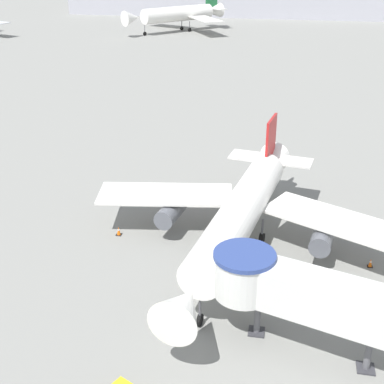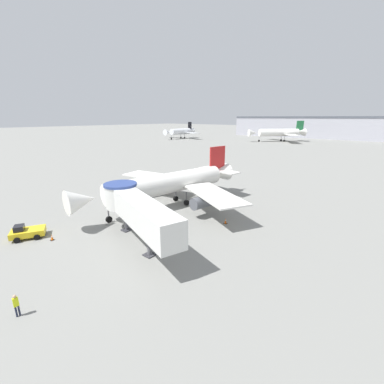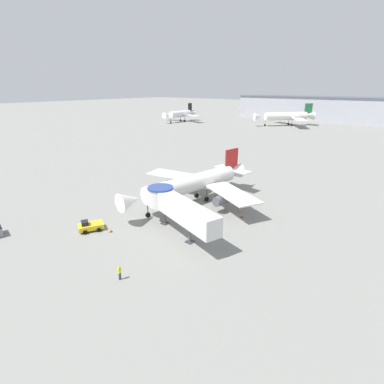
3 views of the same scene
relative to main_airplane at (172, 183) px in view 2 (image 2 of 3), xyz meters
name	(u,v)px [view 2 (image 2 of 3)]	position (x,y,z in m)	size (l,w,h in m)	color
ground_plane	(154,217)	(1.47, -5.21, -3.75)	(800.00, 800.00, 0.00)	gray
main_airplane	(172,183)	(0.00, 0.00, 0.00)	(28.00, 29.00, 8.82)	white
jet_bridge	(135,207)	(5.77, -11.71, 0.52)	(15.84, 7.45, 5.95)	silver
pushback_tug_yellow	(27,232)	(-5.05, -19.49, -3.02)	(3.53, 4.20, 1.67)	yellow
traffic_cone_near_nose	(52,238)	(-2.13, -17.91, -3.43)	(0.41, 0.41, 0.68)	black
traffic_cone_port_wing	(132,190)	(-11.15, 0.46, -3.36)	(0.50, 0.50, 0.82)	black
traffic_cone_starboard_wing	(226,221)	(10.73, -0.64, -3.40)	(0.45, 0.45, 0.74)	black
ground_crew_marshaller	(16,304)	(8.52, -24.57, -2.72)	(0.24, 0.36, 1.79)	#1E2338
background_jet_green_tail	(280,133)	(-32.11, 122.74, 1.42)	(28.86, 30.17, 11.86)	white
background_jet_black_tail	(181,131)	(-90.86, 101.06, 0.93)	(29.23, 27.14, 10.68)	silver
terminal_building	(334,127)	(-13.77, 169.79, 3.47)	(136.96, 24.72, 14.44)	#A8A8B2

